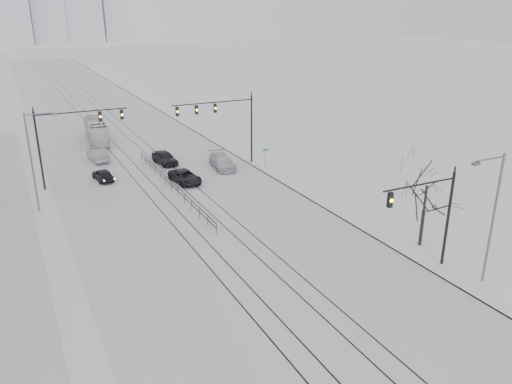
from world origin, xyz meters
name	(u,v)px	position (x,y,z in m)	size (l,w,h in m)	color
ground	(352,368)	(0.00, 0.00, 0.00)	(500.00, 500.00, 0.00)	white
road	(112,130)	(0.00, 60.00, 0.01)	(22.00, 260.00, 0.02)	silver
sidewalk_east	(195,122)	(13.50, 60.00, 0.08)	(5.00, 260.00, 0.16)	white
curb	(181,123)	(11.05, 60.00, 0.06)	(0.10, 260.00, 0.12)	gray
tram_rails	(146,164)	(0.00, 40.00, 0.02)	(5.30, 180.00, 0.01)	black
traffic_mast_near	(432,210)	(10.79, 6.00, 4.56)	(6.10, 0.37, 7.00)	black
traffic_mast_ne	(225,118)	(8.15, 34.99, 5.76)	(9.60, 0.37, 8.00)	black
traffic_mast_nw	(69,133)	(-8.52, 36.00, 5.57)	(9.10, 0.37, 8.00)	black
street_light_east	(491,212)	(12.70, 3.00, 5.21)	(2.73, 0.25, 9.00)	#595B60
street_light_west	(34,155)	(-12.20, 30.00, 5.21)	(2.73, 0.25, 9.00)	#595B60
bare_tree	(426,192)	(13.20, 9.00, 4.49)	(4.40, 4.40, 6.10)	black
median_fence	(172,185)	(0.00, 30.00, 0.53)	(0.06, 24.00, 1.00)	black
street_sign	(266,156)	(11.80, 32.00, 1.61)	(0.70, 0.06, 2.40)	#595B60
sedan_sb_inner	(103,175)	(-5.64, 36.17, 0.65)	(1.53, 3.81, 1.30)	black
sedan_sb_outer	(98,155)	(-4.73, 44.12, 0.78)	(1.64, 4.71, 1.55)	gray
sedan_nb_front	(185,177)	(2.00, 31.61, 0.66)	(2.18, 4.73, 1.31)	black
sedan_nb_right	(222,162)	(7.55, 34.64, 0.78)	(2.18, 5.37, 1.56)	silver
sedan_nb_far	(165,158)	(2.09, 39.19, 0.78)	(1.84, 4.56, 1.55)	black
box_truck	(97,131)	(-3.12, 53.93, 1.48)	(2.49, 10.63, 2.96)	silver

